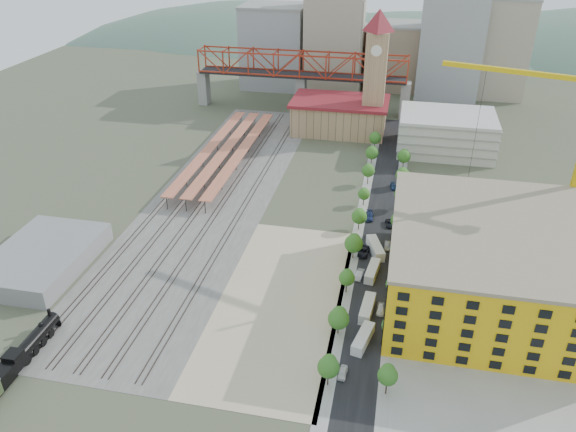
% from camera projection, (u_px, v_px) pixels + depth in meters
% --- Properties ---
extents(ground, '(400.00, 400.00, 0.00)m').
position_uv_depth(ground, '(319.00, 234.00, 156.38)').
color(ground, '#474C38').
rests_on(ground, ground).
extents(ballast_strip, '(36.00, 165.00, 0.06)m').
position_uv_depth(ballast_strip, '(216.00, 194.00, 177.79)').
color(ballast_strip, '#605E59').
rests_on(ballast_strip, ground).
extents(dirt_lot, '(28.00, 67.00, 0.06)m').
position_uv_depth(dirt_lot, '(280.00, 301.00, 130.16)').
color(dirt_lot, tan).
rests_on(dirt_lot, ground).
extents(street_asphalt, '(12.00, 170.00, 0.06)m').
position_uv_depth(street_asphalt, '(380.00, 214.00, 166.31)').
color(street_asphalt, black).
rests_on(street_asphalt, ground).
extents(sidewalk_west, '(3.00, 170.00, 0.04)m').
position_uv_depth(sidewalk_west, '(362.00, 213.00, 167.31)').
color(sidewalk_west, gray).
rests_on(sidewalk_west, ground).
extents(sidewalk_east, '(3.00, 170.00, 0.04)m').
position_uv_depth(sidewalk_east, '(399.00, 216.00, 165.33)').
color(sidewalk_east, gray).
rests_on(sidewalk_east, ground).
extents(construction_pad, '(50.00, 90.00, 0.06)m').
position_uv_depth(construction_pad, '(495.00, 298.00, 131.19)').
color(construction_pad, gray).
rests_on(construction_pad, ground).
extents(rail_tracks, '(26.56, 160.00, 0.18)m').
position_uv_depth(rail_tracks, '(210.00, 194.00, 178.06)').
color(rail_tracks, '#382B23').
rests_on(rail_tracks, ground).
extents(platform_canopies, '(16.00, 80.00, 4.12)m').
position_uv_depth(platform_canopies, '(226.00, 149.00, 200.26)').
color(platform_canopies, '#DB7354').
rests_on(platform_canopies, ground).
extents(station_hall, '(38.00, 24.00, 13.10)m').
position_uv_depth(station_hall, '(340.00, 115.00, 224.11)').
color(station_hall, tan).
rests_on(station_hall, ground).
extents(clock_tower, '(12.00, 12.00, 52.00)m').
position_uv_depth(clock_tower, '(376.00, 63.00, 209.33)').
color(clock_tower, tan).
rests_on(clock_tower, ground).
extents(parking_garage, '(34.00, 26.00, 14.00)m').
position_uv_depth(parking_garage, '(446.00, 133.00, 206.33)').
color(parking_garage, silver).
rests_on(parking_garage, ground).
extents(truss_bridge, '(94.00, 9.60, 25.60)m').
position_uv_depth(truss_bridge, '(301.00, 68.00, 241.42)').
color(truss_bridge, gray).
rests_on(truss_bridge, ground).
extents(construction_building, '(44.60, 50.60, 18.80)m').
position_uv_depth(construction_building, '(489.00, 263.00, 127.16)').
color(construction_building, yellow).
rests_on(construction_building, ground).
extents(warehouse, '(22.00, 32.00, 5.00)m').
position_uv_depth(warehouse, '(42.00, 258.00, 141.38)').
color(warehouse, gray).
rests_on(warehouse, ground).
extents(street_trees, '(15.40, 124.40, 8.00)m').
position_uv_depth(street_trees, '(378.00, 231.00, 157.78)').
color(street_trees, '#236B20').
rests_on(street_trees, ground).
extents(skyline, '(133.00, 46.00, 60.00)m').
position_uv_depth(skyline, '(383.00, 43.00, 265.55)').
color(skyline, '#9EA0A3').
rests_on(skyline, ground).
extents(distant_hills, '(647.00, 264.00, 227.00)m').
position_uv_depth(distant_hills, '(434.00, 155.00, 409.20)').
color(distant_hills, '#4C6B59').
rests_on(distant_hills, ground).
extents(locomotive, '(3.06, 23.62, 5.90)m').
position_uv_depth(locomotive, '(26.00, 350.00, 112.69)').
color(locomotive, black).
rests_on(locomotive, ground).
extents(tower_crane, '(47.98, 15.76, 52.87)m').
position_uv_depth(tower_crane, '(573.00, 132.00, 135.14)').
color(tower_crane, yellow).
rests_on(tower_crane, ground).
extents(site_trailer_a, '(4.39, 9.40, 2.49)m').
position_uv_depth(site_trailer_a, '(363.00, 339.00, 117.06)').
color(site_trailer_a, silver).
rests_on(site_trailer_a, ground).
extents(site_trailer_b, '(3.25, 9.58, 2.57)m').
position_uv_depth(site_trailer_b, '(367.00, 308.00, 125.74)').
color(site_trailer_b, silver).
rests_on(site_trailer_b, ground).
extents(site_trailer_c, '(3.45, 9.10, 2.43)m').
position_uv_depth(site_trailer_c, '(372.00, 271.00, 138.59)').
color(site_trailer_c, silver).
rests_on(site_trailer_c, ground).
extents(site_trailer_d, '(5.68, 10.19, 2.70)m').
position_uv_depth(site_trailer_d, '(375.00, 248.00, 147.58)').
color(site_trailer_d, silver).
rests_on(site_trailer_d, ground).
extents(car_0, '(1.86, 4.02, 1.34)m').
position_uv_depth(car_0, '(343.00, 373.00, 109.33)').
color(car_0, silver).
rests_on(car_0, ground).
extents(car_1, '(2.33, 4.95, 1.57)m').
position_uv_depth(car_1, '(359.00, 275.00, 137.97)').
color(car_1, '#ADACB2').
rests_on(car_1, ground).
extents(car_2, '(2.91, 5.84, 1.59)m').
position_uv_depth(car_2, '(363.00, 252.00, 147.20)').
color(car_2, black).
rests_on(car_2, ground).
extents(car_3, '(2.59, 5.63, 1.59)m').
position_uv_depth(car_3, '(369.00, 216.00, 163.84)').
color(car_3, navy).
rests_on(car_3, ground).
extents(car_4, '(2.02, 4.59, 1.54)m').
position_uv_depth(car_4, '(381.00, 309.00, 126.28)').
color(car_4, white).
rests_on(car_4, ground).
extents(car_5, '(1.60, 4.22, 1.38)m').
position_uv_depth(car_5, '(387.00, 246.00, 149.84)').
color(car_5, gray).
rests_on(car_5, ground).
extents(car_6, '(2.91, 5.01, 1.31)m').
position_uv_depth(car_6, '(390.00, 224.00, 160.31)').
color(car_6, black).
rests_on(car_6, ground).
extents(car_7, '(2.47, 4.72, 1.31)m').
position_uv_depth(car_7, '(393.00, 187.00, 181.33)').
color(car_7, navy).
rests_on(car_7, ground).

